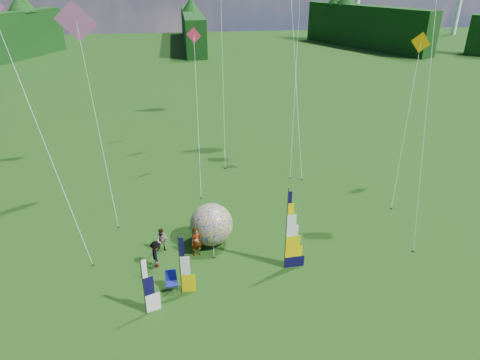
{
  "coord_description": "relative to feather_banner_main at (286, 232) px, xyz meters",
  "views": [
    {
      "loc": [
        -3.87,
        -15.92,
        15.36
      ],
      "look_at": [
        -1.0,
        4.0,
        5.5
      ],
      "focal_mm": 32.0,
      "sensor_mm": 36.0,
      "label": 1
    }
  ],
  "objects": [
    {
      "name": "ground",
      "position": [
        -1.47,
        -3.35,
        -2.48
      ],
      "size": [
        220.0,
        220.0,
        0.0
      ],
      "primitive_type": "plane",
      "color": "#274715",
      "rests_on": "ground"
    },
    {
      "name": "treeline_ring",
      "position": [
        -1.47,
        -3.35,
        1.52
      ],
      "size": [
        210.0,
        210.0,
        8.0
      ],
      "primitive_type": null,
      "color": "black",
      "rests_on": "ground"
    },
    {
      "name": "feather_banner_main",
      "position": [
        0.0,
        0.0,
        0.0
      ],
      "size": [
        1.34,
        0.18,
        4.96
      ],
      "primitive_type": null,
      "rotation": [
        0.0,
        0.0,
        0.06
      ],
      "color": "black",
      "rests_on": "ground"
    },
    {
      "name": "side_banner_left",
      "position": [
        -5.86,
        -1.23,
        -0.75
      ],
      "size": [
        0.97,
        0.18,
        3.46
      ],
      "primitive_type": null,
      "rotation": [
        0.0,
        0.0,
        -0.08
      ],
      "color": "#DCBF00",
      "rests_on": "ground"
    },
    {
      "name": "side_banner_far",
      "position": [
        -7.64,
        -2.56,
        -0.86
      ],
      "size": [
        0.94,
        0.42,
        3.24
      ],
      "primitive_type": null,
      "rotation": [
        0.0,
        0.0,
        0.34
      ],
      "color": "white",
      "rests_on": "ground"
    },
    {
      "name": "bol_inflatable",
      "position": [
        -3.9,
        3.15,
        -1.15
      ],
      "size": [
        3.15,
        3.15,
        2.66
      ],
      "primitive_type": "sphere",
      "rotation": [
        0.0,
        0.0,
        0.21
      ],
      "color": "#001598",
      "rests_on": "ground"
    },
    {
      "name": "spectator_a",
      "position": [
        -4.89,
        2.03,
        -1.56
      ],
      "size": [
        0.76,
        0.6,
        1.84
      ],
      "primitive_type": "imported",
      "rotation": [
        0.0,
        0.0,
        0.27
      ],
      "color": "#66594C",
      "rests_on": "ground"
    },
    {
      "name": "spectator_b",
      "position": [
        -6.93,
        2.73,
        -1.72
      ],
      "size": [
        0.79,
        0.48,
        1.52
      ],
      "primitive_type": "imported",
      "rotation": [
        0.0,
        0.0,
        -0.16
      ],
      "color": "#66594C",
      "rests_on": "ground"
    },
    {
      "name": "spectator_c",
      "position": [
        -7.24,
        1.25,
        -1.65
      ],
      "size": [
        0.55,
        1.12,
        1.66
      ],
      "primitive_type": "imported",
      "rotation": [
        0.0,
        0.0,
        1.72
      ],
      "color": "#66594C",
      "rests_on": "ground"
    },
    {
      "name": "spectator_d",
      "position": [
        -4.85,
        3.51,
        -1.7
      ],
      "size": [
        0.99,
        0.6,
        1.57
      ],
      "primitive_type": "imported",
      "rotation": [
        0.0,
        0.0,
        2.89
      ],
      "color": "#66594C",
      "rests_on": "ground"
    },
    {
      "name": "camp_chair",
      "position": [
        -6.38,
        -1.02,
        -1.91
      ],
      "size": [
        0.71,
        0.71,
        1.15
      ],
      "primitive_type": null,
      "rotation": [
        0.0,
        0.0,
        0.08
      ],
      "color": "navy",
      "rests_on": "ground"
    },
    {
      "name": "kite_whale",
      "position": [
        4.62,
        17.23,
        7.46
      ],
      "size": [
        5.66,
        16.01,
        19.88
      ],
      "primitive_type": null,
      "rotation": [
        0.0,
        0.0,
        0.09
      ],
      "color": "black",
      "rests_on": "ground"
    },
    {
      "name": "kite_rainbow_delta",
      "position": [
        -10.93,
        9.25,
        4.82
      ],
      "size": [
        10.73,
        13.2,
        14.6
      ],
      "primitive_type": null,
      "rotation": [
        0.0,
        0.0,
        0.41
      ],
      "color": "#FC3100",
      "rests_on": "ground"
    },
    {
      "name": "kite_parafoil",
      "position": [
        9.34,
        3.96,
        6.93
      ],
      "size": [
        8.86,
        11.94,
        18.83
      ],
      "primitive_type": null,
      "rotation": [
        0.0,
        0.0,
        -0.31
      ],
      "color": "red",
      "rests_on": "ground"
    },
    {
      "name": "small_kite_red",
      "position": [
        -4.04,
        12.87,
        3.41
      ],
      "size": [
        6.24,
        9.82,
        11.78
      ],
      "primitive_type": null,
      "rotation": [
        0.0,
        0.0,
        0.43
      ],
      "color": "#D3244A",
      "rests_on": "ground"
    },
    {
      "name": "small_kite_orange",
      "position": [
        4.23,
        14.99,
        5.54
      ],
      "size": [
        7.75,
        10.32,
        16.03
      ],
      "primitive_type": null,
      "rotation": [
        0.0,
        0.0,
        -0.41
      ],
      "color": "orange",
      "rests_on": "ground"
    },
    {
      "name": "small_kite_yellow",
      "position": [
        10.92,
        8.46,
        3.47
      ],
      "size": [
        6.23,
        8.62,
        11.9
      ],
      "primitive_type": null,
      "rotation": [
        0.0,
        0.0,
        0.02
      ],
      "color": "#DC9700",
      "rests_on": "ground"
    },
    {
      "name": "small_kite_pink",
      "position": [
        -13.18,
        4.89,
        4.9
      ],
      "size": [
        9.08,
        10.09,
        14.76
      ],
      "primitive_type": null,
      "rotation": [
        0.0,
        0.0,
        0.33
      ],
      "color": "#E14E8C",
      "rests_on": "ground"
    },
    {
      "name": "small_kite_green",
      "position": [
        -1.4,
        18.99,
        7.94
      ],
      "size": [
        6.98,
        12.68,
        20.85
      ],
      "primitive_type": null,
      "rotation": [
        0.0,
        0.0,
        0.31
      ],
      "color": "green",
      "rests_on": "ground"
    }
  ]
}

